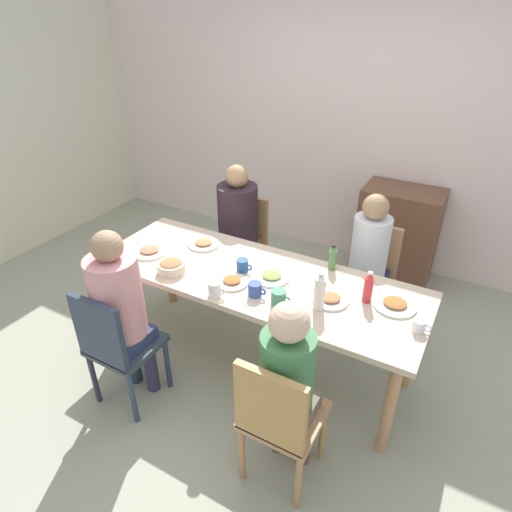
% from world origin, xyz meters
% --- Properties ---
extents(ground_plane, '(7.14, 7.14, 0.00)m').
position_xyz_m(ground_plane, '(0.00, 0.00, 0.00)').
color(ground_plane, '#9A9D88').
extents(wall_back, '(6.19, 0.12, 2.60)m').
position_xyz_m(wall_back, '(0.00, 1.99, 1.30)').
color(wall_back, silver).
rests_on(wall_back, ground_plane).
extents(dining_table, '(2.28, 0.80, 0.76)m').
position_xyz_m(dining_table, '(0.00, 0.00, 0.68)').
color(dining_table, beige).
rests_on(dining_table, ground_plane).
extents(chair_0, '(0.40, 0.40, 0.90)m').
position_xyz_m(chair_0, '(-0.57, -0.78, 0.51)').
color(chair_0, '#2F3A43').
rests_on(chair_0, ground_plane).
extents(person_0, '(0.31, 0.31, 1.26)m').
position_xyz_m(person_0, '(-0.57, -0.69, 0.75)').
color(person_0, '#253443').
rests_on(person_0, ground_plane).
extents(chair_1, '(0.40, 0.40, 0.90)m').
position_xyz_m(chair_1, '(-0.57, 0.78, 0.51)').
color(chair_1, tan).
rests_on(chair_1, ground_plane).
extents(person_1, '(0.34, 0.34, 1.23)m').
position_xyz_m(person_1, '(-0.57, 0.69, 0.74)').
color(person_1, brown).
rests_on(person_1, ground_plane).
extents(chair_2, '(0.40, 0.40, 0.90)m').
position_xyz_m(chair_2, '(0.57, -0.78, 0.51)').
color(chair_2, '#AB7C56').
rests_on(chair_2, ground_plane).
extents(person_2, '(0.30, 0.30, 1.18)m').
position_xyz_m(person_2, '(0.57, -0.69, 0.70)').
color(person_2, brown).
rests_on(person_2, ground_plane).
extents(chair_3, '(0.40, 0.40, 0.90)m').
position_xyz_m(chair_3, '(0.57, 0.78, 0.51)').
color(chair_3, '#A87748').
rests_on(chair_3, ground_plane).
extents(person_3, '(0.30, 0.30, 1.21)m').
position_xyz_m(person_3, '(0.57, 0.69, 0.71)').
color(person_3, '#323C4C').
rests_on(person_3, ground_plane).
extents(plate_0, '(0.21, 0.21, 0.04)m').
position_xyz_m(plate_0, '(-0.09, -0.16, 0.78)').
color(plate_0, silver).
rests_on(plate_0, dining_table).
extents(plate_1, '(0.23, 0.23, 0.04)m').
position_xyz_m(plate_1, '(-0.55, 0.17, 0.78)').
color(plate_1, silver).
rests_on(plate_1, dining_table).
extents(plate_2, '(0.26, 0.26, 0.04)m').
position_xyz_m(plate_2, '(0.90, 0.11, 0.78)').
color(plate_2, silver).
rests_on(plate_2, dining_table).
extents(plate_3, '(0.24, 0.24, 0.04)m').
position_xyz_m(plate_3, '(0.11, 0.02, 0.78)').
color(plate_3, white).
rests_on(plate_3, dining_table).
extents(plate_4, '(0.25, 0.25, 0.04)m').
position_xyz_m(plate_4, '(-0.83, -0.12, 0.78)').
color(plate_4, silver).
rests_on(plate_4, dining_table).
extents(plate_5, '(0.23, 0.23, 0.04)m').
position_xyz_m(plate_5, '(0.54, -0.03, 0.78)').
color(plate_5, white).
rests_on(plate_5, dining_table).
extents(bowl_0, '(0.19, 0.19, 0.09)m').
position_xyz_m(bowl_0, '(-0.52, -0.24, 0.80)').
color(bowl_0, beige).
rests_on(bowl_0, dining_table).
extents(cup_0, '(0.13, 0.09, 0.09)m').
position_xyz_m(cup_0, '(0.28, -0.21, 0.81)').
color(cup_0, '#428662').
rests_on(cup_0, dining_table).
extents(cup_1, '(0.11, 0.07, 0.07)m').
position_xyz_m(cup_1, '(1.08, -0.06, 0.80)').
color(cup_1, white).
rests_on(cup_1, dining_table).
extents(cup_2, '(0.11, 0.08, 0.09)m').
position_xyz_m(cup_2, '(-0.10, -0.00, 0.81)').
color(cup_2, '#2C5498').
rests_on(cup_2, dining_table).
extents(cup_3, '(0.12, 0.09, 0.09)m').
position_xyz_m(cup_3, '(0.11, -0.20, 0.81)').
color(cup_3, '#3B50A0').
rests_on(cup_3, dining_table).
extents(cup_4, '(0.12, 0.08, 0.09)m').
position_xyz_m(cup_4, '(-0.11, -0.33, 0.81)').
color(cup_4, white).
rests_on(cup_4, dining_table).
extents(bottle_0, '(0.07, 0.07, 0.25)m').
position_xyz_m(bottle_0, '(0.51, -0.14, 0.88)').
color(bottle_0, silver).
rests_on(bottle_0, dining_table).
extents(bottle_1, '(0.05, 0.05, 0.19)m').
position_xyz_m(bottle_1, '(0.42, 0.32, 0.85)').
color(bottle_1, '#4A7A3E').
rests_on(bottle_1, dining_table).
extents(bottle_2, '(0.06, 0.06, 0.21)m').
position_xyz_m(bottle_2, '(0.74, 0.07, 0.86)').
color(bottle_2, red).
rests_on(bottle_2, dining_table).
extents(side_cabinet, '(0.70, 0.44, 0.90)m').
position_xyz_m(side_cabinet, '(0.58, 1.69, 0.45)').
color(side_cabinet, brown).
rests_on(side_cabinet, ground_plane).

